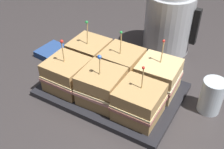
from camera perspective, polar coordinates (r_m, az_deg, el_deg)
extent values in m
plane|color=#383333|center=(0.90, 0.00, -3.55)|extent=(6.00, 6.00, 0.00)
cube|color=#232328|center=(0.89, 0.00, -3.31)|extent=(0.42, 0.29, 0.01)
cube|color=#232328|center=(0.89, 0.00, -2.88)|extent=(0.42, 0.29, 0.01)
cube|color=tan|center=(0.89, -8.92, -1.39)|extent=(0.12, 0.12, 0.04)
cube|color=tan|center=(0.87, -9.07, -0.15)|extent=(0.12, 0.12, 0.01)
cube|color=beige|center=(0.87, -9.12, 0.29)|extent=(0.12, 0.12, 0.01)
cube|color=tan|center=(0.86, -9.27, 1.53)|extent=(0.12, 0.12, 0.04)
cylinder|color=tan|center=(0.83, -9.91, 4.33)|extent=(0.00, 0.01, 0.08)
sphere|color=red|center=(0.81, -10.21, 6.64)|extent=(0.01, 0.01, 0.01)
cube|color=tan|center=(0.83, -2.04, -4.01)|extent=(0.12, 0.12, 0.04)
cube|color=tan|center=(0.82, -2.08, -2.75)|extent=(0.13, 0.13, 0.01)
cube|color=beige|center=(0.81, -2.09, -2.29)|extent=(0.12, 0.12, 0.01)
cylinder|color=red|center=(0.80, -2.87, -2.78)|extent=(0.07, 0.07, 0.00)
cube|color=tan|center=(0.79, -2.14, -0.78)|extent=(0.12, 0.12, 0.04)
cylinder|color=tan|center=(0.76, -2.56, 1.58)|extent=(0.00, 0.01, 0.07)
sphere|color=blue|center=(0.75, -2.63, 3.60)|extent=(0.01, 0.01, 0.01)
cube|color=tan|center=(0.79, 5.37, -7.09)|extent=(0.12, 0.12, 0.04)
cube|color=#B26B60|center=(0.77, 5.48, -5.82)|extent=(0.12, 0.12, 0.01)
cube|color=beige|center=(0.77, 5.51, -5.36)|extent=(0.12, 0.12, 0.01)
cube|color=tan|center=(0.75, 5.62, -4.06)|extent=(0.12, 0.12, 0.04)
cylinder|color=tan|center=(0.72, 6.20, -1.01)|extent=(0.00, 0.01, 0.08)
sphere|color=red|center=(0.70, 6.40, 1.37)|extent=(0.01, 0.01, 0.01)
cube|color=tan|center=(0.97, -4.52, 2.76)|extent=(0.12, 0.12, 0.04)
cube|color=tan|center=(0.96, -4.59, 3.95)|extent=(0.12, 0.12, 0.01)
cube|color=beige|center=(0.95, -4.61, 4.37)|extent=(0.12, 0.12, 0.01)
cube|color=tan|center=(0.94, -4.68, 5.57)|extent=(0.12, 0.12, 0.04)
cylinder|color=tan|center=(0.90, -5.04, 8.14)|extent=(0.00, 0.01, 0.09)
sphere|color=green|center=(0.88, -5.19, 10.54)|extent=(0.01, 0.01, 0.01)
cube|color=tan|center=(0.92, 1.82, 0.45)|extent=(0.12, 0.12, 0.04)
cube|color=#B26B60|center=(0.90, 1.86, 1.67)|extent=(0.12, 0.12, 0.01)
cube|color=beige|center=(0.90, 1.87, 2.11)|extent=(0.12, 0.12, 0.01)
cylinder|color=red|center=(0.88, 1.24, 1.75)|extent=(0.08, 0.08, 0.00)
cube|color=tan|center=(0.88, 1.90, 3.56)|extent=(0.12, 0.12, 0.04)
cylinder|color=tan|center=(0.85, 1.58, 6.20)|extent=(0.00, 0.01, 0.08)
sphere|color=green|center=(0.83, 1.63, 8.62)|extent=(0.01, 0.01, 0.01)
cube|color=#DBB77A|center=(0.88, 9.13, -2.03)|extent=(0.12, 0.12, 0.04)
cube|color=#B26B60|center=(0.86, 9.29, -0.80)|extent=(0.13, 0.13, 0.01)
cube|color=beige|center=(0.86, 9.34, -0.35)|extent=(0.12, 0.12, 0.01)
cylinder|color=red|center=(0.84, 8.85, -0.78)|extent=(0.07, 0.07, 0.00)
cube|color=#E8C281|center=(0.84, 9.53, 1.11)|extent=(0.12, 0.12, 0.04)
cylinder|color=tan|center=(0.82, 10.16, 4.33)|extent=(0.00, 0.01, 0.08)
sphere|color=red|center=(0.80, 10.47, 6.71)|extent=(0.01, 0.01, 0.01)
cylinder|color=#B7BABF|center=(1.07, 11.40, 10.24)|extent=(0.18, 0.18, 0.22)
cube|color=black|center=(1.04, 16.62, 9.27)|extent=(0.02, 0.02, 0.13)
cylinder|color=silver|center=(0.85, 19.58, -4.15)|extent=(0.07, 0.07, 0.11)
cube|color=navy|center=(1.08, -11.73, 4.42)|extent=(0.12, 0.12, 0.02)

